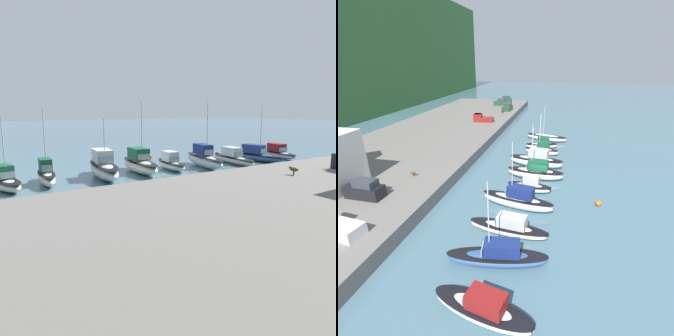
{
  "view_description": "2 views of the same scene",
  "coord_description": "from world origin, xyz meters",
  "views": [
    {
      "loc": [
        17.89,
        33.25,
        7.32
      ],
      "look_at": [
        2.26,
        8.62,
        1.9
      ],
      "focal_mm": 35.0,
      "sensor_mm": 36.0,
      "label": 1
    },
    {
      "loc": [
        -33.33,
        -2.9,
        16.15
      ],
      "look_at": [
        -1.21,
        4.55,
        2.21
      ],
      "focal_mm": 28.0,
      "sensor_mm": 36.0,
      "label": 2
    }
  ],
  "objects": [
    {
      "name": "moored_boat_9",
      "position": [
        20.2,
        0.87,
        0.71
      ],
      "size": [
        4.01,
        8.78,
        7.06
      ],
      "rotation": [
        0.0,
        0.0,
        -0.25
      ],
      "color": "white",
      "rests_on": "ground_plane"
    },
    {
      "name": "ground_plane",
      "position": [
        0.0,
        0.0,
        0.0
      ],
      "size": [
        320.0,
        320.0,
        0.0
      ],
      "primitive_type": "plane",
      "color": "slate"
    },
    {
      "name": "moored_boat_0",
      "position": [
        -21.53,
        1.42,
        0.72
      ],
      "size": [
        3.57,
        7.8,
        2.06
      ],
      "rotation": [
        0.0,
        0.0,
        -0.2
      ],
      "color": "silver",
      "rests_on": "ground_plane"
    },
    {
      "name": "parked_car_0",
      "position": [
        50.35,
        18.25,
        2.64
      ],
      "size": [
        2.22,
        4.36,
        2.16
      ],
      "rotation": [
        0.0,
        0.0,
        -0.1
      ],
      "color": "#1E4C2D",
      "rests_on": "quay_promenade"
    },
    {
      "name": "pickup_truck_0",
      "position": [
        26.99,
        17.1,
        2.54
      ],
      "size": [
        2.3,
        4.86,
        1.9
      ],
      "rotation": [
        0.0,
        0.0,
        0.07
      ],
      "color": "maroon",
      "rests_on": "quay_promenade"
    },
    {
      "name": "person_on_quay",
      "position": [
        38.51,
        14.85,
        2.82
      ],
      "size": [
        0.4,
        0.4,
        2.14
      ],
      "color": "#232838",
      "rests_on": "quay_promenade"
    },
    {
      "name": "mooring_buoy_0",
      "position": [
        -4.85,
        -7.46,
        0.35
      ],
      "size": [
        0.7,
        0.7,
        0.7
      ],
      "color": "orange",
      "rests_on": "ground_plane"
    },
    {
      "name": "moored_boat_6",
      "position": [
        5.53,
        1.16,
        1.11
      ],
      "size": [
        3.49,
        8.85,
        6.27
      ],
      "rotation": [
        0.0,
        0.0,
        -0.14
      ],
      "color": "silver",
      "rests_on": "ground_plane"
    },
    {
      "name": "parked_car_1",
      "position": [
        42.5,
        14.05,
        2.64
      ],
      "size": [
        4.3,
        2.06,
        2.16
      ],
      "rotation": [
        0.0,
        0.0,
        1.51
      ],
      "color": "#1E4C2D",
      "rests_on": "quay_promenade"
    },
    {
      "name": "moored_boat_2",
      "position": [
        -12.38,
        1.65,
        0.75
      ],
      "size": [
        2.77,
        8.3,
        2.12
      ],
      "rotation": [
        0.0,
        0.0,
        -0.11
      ],
      "color": "white",
      "rests_on": "ground_plane"
    },
    {
      "name": "moored_boat_7",
      "position": [
        11.25,
        0.81,
        0.91
      ],
      "size": [
        2.05,
        6.09,
        7.29
      ],
      "rotation": [
        0.0,
        0.0,
        -0.09
      ],
      "color": "white",
      "rests_on": "ground_plane"
    },
    {
      "name": "moored_boat_8",
      "position": [
        14.95,
        1.22,
        0.81
      ],
      "size": [
        3.18,
        6.22,
        6.53
      ],
      "rotation": [
        0.0,
        0.0,
        0.23
      ],
      "color": "white",
      "rests_on": "ground_plane"
    },
    {
      "name": "parked_car_2",
      "position": [
        57.38,
        18.33,
        2.64
      ],
      "size": [
        1.84,
        4.22,
        2.16
      ],
      "rotation": [
        0.0,
        0.0,
        0.01
      ],
      "color": "#1E4C2D",
      "rests_on": "quay_promenade"
    },
    {
      "name": "dog_on_quay",
      "position": [
        -5.52,
        16.1,
        2.18
      ],
      "size": [
        0.36,
        0.88,
        0.68
      ],
      "rotation": [
        0.0,
        0.0,
        3.21
      ],
      "color": "brown",
      "rests_on": "quay_promenade"
    },
    {
      "name": "moored_boat_1",
      "position": [
        -16.58,
        1.67,
        0.8
      ],
      "size": [
        3.47,
        8.87,
        7.65
      ],
      "rotation": [
        0.0,
        0.0,
        0.17
      ],
      "color": "#33568E",
      "rests_on": "ground_plane"
    },
    {
      "name": "moored_boat_4",
      "position": [
        -3.01,
        0.98,
        0.77
      ],
      "size": [
        2.27,
        5.9,
        2.16
      ],
      "rotation": [
        0.0,
        0.0,
        -0.08
      ],
      "color": "silver",
      "rests_on": "ground_plane"
    },
    {
      "name": "quay_promenade",
      "position": [
        0.0,
        24.04,
        0.86
      ],
      "size": [
        126.3,
        25.51,
        1.72
      ],
      "color": "slate",
      "rests_on": "ground_plane"
    },
    {
      "name": "parked_car_3",
      "position": [
        -11.79,
        18.12,
        2.64
      ],
      "size": [
        1.86,
        4.22,
        2.16
      ],
      "rotation": [
        0.0,
        0.0,
        -0.01
      ],
      "color": "black",
      "rests_on": "quay_promenade"
    },
    {
      "name": "moored_boat_5",
      "position": [
        1.02,
        0.7,
        1.04
      ],
      "size": [
        2.79,
        8.18,
        7.94
      ],
      "rotation": [
        0.0,
        0.0,
        -0.07
      ],
      "color": "white",
      "rests_on": "ground_plane"
    },
    {
      "name": "moored_boat_3",
      "position": [
        -7.42,
        1.74,
        1.05
      ],
      "size": [
        3.42,
        8.85,
        7.87
      ],
      "rotation": [
        0.0,
        0.0,
        -0.18
      ],
      "color": "silver",
      "rests_on": "ground_plane"
    }
  ]
}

